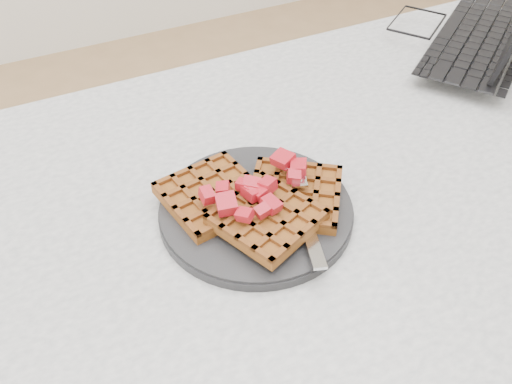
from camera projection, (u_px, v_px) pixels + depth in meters
table at (335, 247)px, 0.84m from camera, size 1.20×0.80×0.75m
plate at (256, 210)px, 0.73m from camera, size 0.25×0.25×0.02m
waffles at (257, 201)px, 0.71m from camera, size 0.24×0.21×0.03m
strawberry_pile at (256, 184)px, 0.70m from camera, size 0.15×0.15×0.02m
fork at (303, 211)px, 0.70m from camera, size 0.08×0.18×0.02m
laptop at (467, 27)px, 1.03m from camera, size 0.45×0.43×0.25m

